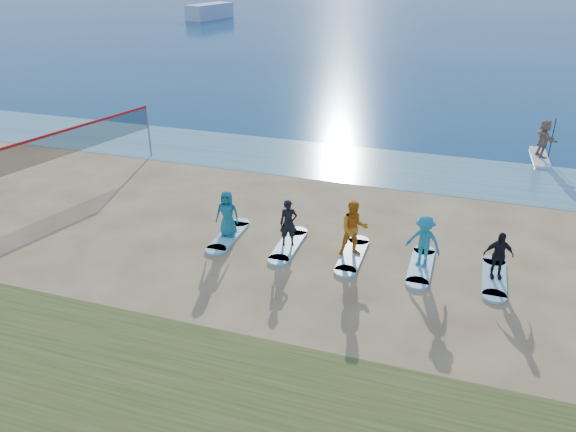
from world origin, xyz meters
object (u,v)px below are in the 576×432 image
(surfboard_2, at_px, (352,256))
(student_2, at_px, (354,229))
(surfboard_0, at_px, (229,236))
(student_4, at_px, (498,255))
(volleyball_net, at_px, (67,143))
(boat_offshore_a, at_px, (210,19))
(student_3, at_px, (424,241))
(surfboard_4, at_px, (494,278))
(student_0, at_px, (227,213))
(student_1, at_px, (288,223))
(surfboard_3, at_px, (421,266))
(paddleboarder, at_px, (544,138))
(surfboard_1, at_px, (288,245))
(paddleboard, at_px, (540,157))

(surfboard_2, bearing_deg, student_2, 90.00)
(surfboard_0, relative_size, student_2, 1.17)
(surfboard_0, height_order, student_4, student_4)
(volleyball_net, xyz_separation_m, boat_offshore_a, (-20.97, 57.53, -1.90))
(surfboard_0, relative_size, surfboard_2, 1.00)
(student_2, distance_m, student_4, 4.41)
(volleyball_net, distance_m, student_3, 14.95)
(surfboard_2, height_order, surfboard_4, same)
(student_0, relative_size, surfboard_2, 0.75)
(student_3, relative_size, surfboard_4, 0.78)
(student_1, height_order, student_2, student_2)
(student_3, bearing_deg, student_0, -163.40)
(volleyball_net, distance_m, student_1, 10.63)
(surfboard_4, bearing_deg, student_0, 180.00)
(boat_offshore_a, relative_size, student_0, 4.48)
(surfboard_4, bearing_deg, surfboard_0, 180.00)
(student_4, bearing_deg, surfboard_3, 168.76)
(paddleboarder, height_order, student_1, paddleboarder)
(surfboard_1, relative_size, student_2, 1.17)
(student_1, distance_m, student_4, 6.61)
(volleyball_net, relative_size, student_0, 5.33)
(student_1, bearing_deg, student_0, 156.14)
(paddleboard, distance_m, student_3, 12.88)
(surfboard_1, relative_size, student_1, 1.37)
(boat_offshore_a, distance_m, surfboard_1, 67.51)
(surfboard_3, bearing_deg, surfboard_4, 0.00)
(surfboard_0, distance_m, student_3, 6.67)
(student_1, xyz_separation_m, surfboard_4, (6.61, -0.00, -0.85))
(surfboard_0, xyz_separation_m, surfboard_1, (2.20, 0.00, 0.00))
(student_0, xyz_separation_m, student_1, (2.20, 0.00, -0.02))
(paddleboard, relative_size, surfboard_3, 1.36)
(surfboard_1, height_order, student_2, student_2)
(volleyball_net, xyz_separation_m, surfboard_0, (8.13, -2.28, -1.86))
(student_3, bearing_deg, paddleboarder, 87.00)
(paddleboard, height_order, paddleboarder, paddleboarder)
(paddleboard, xyz_separation_m, surfboard_3, (-4.31, -12.10, -0.01))
(surfboard_0, bearing_deg, boat_offshore_a, 115.95)
(surfboard_0, height_order, surfboard_1, same)
(paddleboard, bearing_deg, surfboard_0, -134.01)
(boat_offshore_a, relative_size, surfboard_3, 3.36)
(student_1, bearing_deg, surfboard_1, -113.86)
(surfboard_0, bearing_deg, volleyball_net, 164.35)
(student_1, distance_m, student_3, 4.41)
(paddleboarder, xyz_separation_m, student_0, (-10.92, -12.10, -0.10))
(student_2, height_order, surfboard_4, student_2)
(student_2, xyz_separation_m, student_4, (4.41, 0.00, -0.18))
(paddleboarder, height_order, surfboard_2, paddleboarder)
(student_2, bearing_deg, surfboard_1, 158.60)
(surfboard_3, relative_size, surfboard_4, 1.00)
(paddleboard, relative_size, paddleboarder, 1.68)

